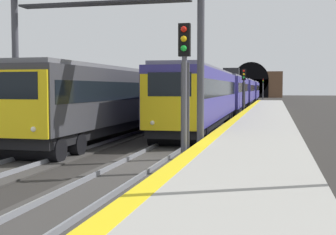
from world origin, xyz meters
TOP-DOWN VIEW (x-y plane):
  - ground_plane at (0.00, 0.00)m, footprint 320.00×320.00m
  - platform_right at (0.00, -3.91)m, footprint 112.00×3.67m
  - platform_right_edge_strip at (0.00, -2.33)m, footprint 112.00×0.50m
  - track_main_line at (0.00, 0.00)m, footprint 160.00×2.62m
  - track_adjacent_line at (0.00, 4.22)m, footprint 160.00×2.77m
  - train_main_approaching at (44.85, -0.00)m, footprint 81.58×3.08m
  - train_adjacent_platform at (26.75, 4.22)m, footprint 55.58×3.04m
  - railway_signal_near at (-1.17, -1.84)m, footprint 0.39×0.38m
  - railway_signal_mid at (27.42, -1.84)m, footprint 0.39×0.38m
  - railway_signal_far at (97.27, -1.84)m, footprint 0.39×0.38m
  - overhead_signal_gantry at (1.89, 2.11)m, footprint 0.70×8.25m
  - tunnel_portal at (119.07, 2.11)m, footprint 2.49×17.71m

SIDE VIEW (x-z plane):
  - ground_plane at x=0.00m, z-range 0.00..0.00m
  - track_adjacent_line at x=0.00m, z-range -0.06..0.15m
  - track_main_line at x=0.00m, z-range -0.06..0.15m
  - platform_right at x=0.00m, z-range 0.00..0.92m
  - platform_right_edge_strip at x=0.00m, z-range 0.92..0.93m
  - train_adjacent_platform at x=26.75m, z-range -0.15..4.67m
  - train_main_approaching at x=44.85m, z-range -0.16..4.81m
  - railway_signal_mid at x=27.42m, z-range 0.51..5.09m
  - railway_signal_near at x=-1.17m, z-range 0.53..5.42m
  - railway_signal_far at x=97.27m, z-range 0.54..5.59m
  - tunnel_portal at x=119.07m, z-range -1.33..8.87m
  - overhead_signal_gantry at x=1.89m, z-range 1.76..8.79m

